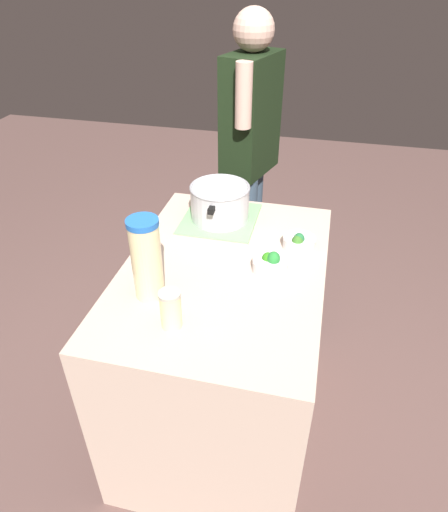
# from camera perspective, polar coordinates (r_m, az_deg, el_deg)

# --- Properties ---
(ground_plane) EXTENTS (8.00, 8.00, 0.00)m
(ground_plane) POSITION_cam_1_polar(r_m,az_deg,el_deg) (2.39, 0.00, -19.18)
(ground_plane) COLOR brown
(counter_slab) EXTENTS (1.11, 0.77, 0.91)m
(counter_slab) POSITION_cam_1_polar(r_m,az_deg,el_deg) (2.04, 0.00, -11.68)
(counter_slab) COLOR #C1A793
(counter_slab) RESTS_ON ground_plane
(dish_cloth) EXTENTS (0.35, 0.33, 0.01)m
(dish_cloth) POSITION_cam_1_polar(r_m,az_deg,el_deg) (2.04, -0.51, 4.77)
(dish_cloth) COLOR #78B373
(dish_cloth) RESTS_ON counter_slab
(cooking_pot) EXTENTS (0.34, 0.27, 0.16)m
(cooking_pot) POSITION_cam_1_polar(r_m,az_deg,el_deg) (2.00, -0.53, 6.91)
(cooking_pot) COLOR #B7B7BC
(cooking_pot) RESTS_ON dish_cloth
(lemonade_pitcher) EXTENTS (0.11, 0.11, 0.31)m
(lemonade_pitcher) POSITION_cam_1_polar(r_m,az_deg,el_deg) (1.54, -9.82, -0.35)
(lemonade_pitcher) COLOR beige
(lemonade_pitcher) RESTS_ON counter_slab
(mason_jar) EXTENTS (0.07, 0.07, 0.14)m
(mason_jar) POSITION_cam_1_polar(r_m,az_deg,el_deg) (1.45, -6.79, -6.72)
(mason_jar) COLOR beige
(mason_jar) RESTS_ON counter_slab
(broccoli_bowl_front) EXTENTS (0.13, 0.13, 0.08)m
(broccoli_bowl_front) POSITION_cam_1_polar(r_m,az_deg,el_deg) (1.71, 5.89, -0.98)
(broccoli_bowl_front) COLOR silver
(broccoli_bowl_front) RESTS_ON counter_slab
(broccoli_bowl_center) EXTENTS (0.13, 0.13, 0.08)m
(broccoli_bowl_center) POSITION_cam_1_polar(r_m,az_deg,el_deg) (1.86, 9.49, 1.75)
(broccoli_bowl_center) COLOR silver
(broccoli_bowl_center) RESTS_ON counter_slab
(person_cook) EXTENTS (0.50, 0.29, 1.70)m
(person_cook) POSITION_cam_1_polar(r_m,az_deg,el_deg) (2.55, 3.23, 11.93)
(person_cook) COLOR #37495B
(person_cook) RESTS_ON ground_plane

